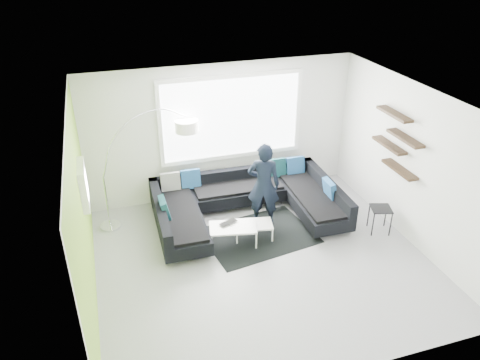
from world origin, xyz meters
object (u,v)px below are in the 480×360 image
object	(u,v)px
laptop	(230,224)
coffee_table	(243,232)
arc_lamp	(103,177)
sectional_sofa	(248,205)
person	(264,185)
side_table	(379,220)

from	to	relation	value
laptop	coffee_table	bearing A→B (deg)	-34.99
coffee_table	laptop	xyz separation A→B (m)	(-0.23, 0.05, 0.19)
arc_lamp	sectional_sofa	bearing A→B (deg)	-25.68
sectional_sofa	person	size ratio (longest dim) A/B	2.15
coffee_table	laptop	size ratio (longest dim) A/B	2.70
side_table	person	distance (m)	2.25
coffee_table	arc_lamp	size ratio (longest dim) A/B	0.50
arc_lamp	person	distance (m)	2.92
sectional_sofa	side_table	xyz separation A→B (m)	(2.23, -1.09, -0.08)
arc_lamp	person	world-z (taller)	arc_lamp
sectional_sofa	arc_lamp	bearing A→B (deg)	169.17
side_table	person	world-z (taller)	person
coffee_table	arc_lamp	distance (m)	2.72
arc_lamp	coffee_table	bearing A→B (deg)	-40.61
laptop	sectional_sofa	bearing A→B (deg)	25.24
coffee_table	arc_lamp	world-z (taller)	arc_lamp
side_table	arc_lamp	bearing A→B (deg)	161.08
sectional_sofa	person	xyz separation A→B (m)	(0.26, -0.16, 0.49)
coffee_table	arc_lamp	bearing A→B (deg)	164.58
sectional_sofa	laptop	world-z (taller)	sectional_sofa
person	coffee_table	bearing A→B (deg)	63.32
sectional_sofa	coffee_table	world-z (taller)	sectional_sofa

